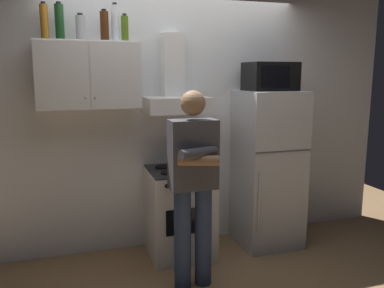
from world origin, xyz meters
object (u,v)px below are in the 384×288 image
object	(u,v)px
bottle_liquor_amber	(44,22)
bottle_vodka_clear	(115,23)
bottle_canister_steel	(81,28)
range_hood	(175,92)
bottle_rum_dark	(104,26)
upper_cabinet	(89,76)
refrigerator	(268,169)
person_standing	(193,182)
bottle_wine_green	(59,22)
cooking_pot	(196,165)
stove_oven	(180,212)
microwave	(270,77)
bottle_olive_oil	(125,29)

from	to	relation	value
bottle_liquor_amber	bottle_vodka_clear	world-z (taller)	bottle_vodka_clear
bottle_canister_steel	bottle_vodka_clear	bearing A→B (deg)	-2.55
range_hood	bottle_rum_dark	xyz separation A→B (m)	(-0.64, -0.01, 0.58)
upper_cabinet	bottle_liquor_amber	size ratio (longest dim) A/B	2.85
range_hood	refrigerator	distance (m)	1.25
person_standing	bottle_canister_steel	world-z (taller)	bottle_canister_steel
refrigerator	bottle_wine_green	bearing A→B (deg)	175.27
bottle_liquor_amber	bottle_canister_steel	world-z (taller)	bottle_liquor_amber
person_standing	bottle_vodka_clear	world-z (taller)	bottle_vodka_clear
bottle_vodka_clear	bottle_wine_green	world-z (taller)	bottle_vodka_clear
cooking_pot	bottle_canister_steel	distance (m)	1.60
refrigerator	bottle_canister_steel	world-z (taller)	bottle_canister_steel
person_standing	bottle_canister_steel	xyz separation A→B (m)	(-0.80, 0.74, 1.26)
cooking_pot	bottle_rum_dark	bearing A→B (deg)	162.93
stove_oven	bottle_wine_green	bearing A→B (deg)	170.88
range_hood	bottle_canister_steel	distance (m)	1.02
microwave	bottle_vodka_clear	bearing A→B (deg)	176.03
bottle_rum_dark	stove_oven	bearing A→B (deg)	-10.44
bottle_rum_dark	person_standing	bearing A→B (deg)	-50.61
bottle_vodka_clear	upper_cabinet	bearing A→B (deg)	179.47
stove_oven	bottle_rum_dark	bearing A→B (deg)	169.56
upper_cabinet	bottle_canister_steel	xyz separation A→B (m)	(-0.05, 0.01, 0.41)
bottle_liquor_amber	bottle_rum_dark	xyz separation A→B (m)	(0.50, -0.03, -0.02)
bottle_liquor_amber	range_hood	bearing A→B (deg)	-1.17
refrigerator	bottle_liquor_amber	world-z (taller)	bottle_liquor_amber
bottle_olive_oil	upper_cabinet	bearing A→B (deg)	178.68
range_hood	stove_oven	bearing A→B (deg)	-90.00
bottle_vodka_clear	range_hood	bearing A→B (deg)	0.38
refrigerator	microwave	bearing A→B (deg)	90.90
bottle_wine_green	bottle_liquor_amber	bearing A→B (deg)	-173.55
refrigerator	bottle_olive_oil	xyz separation A→B (m)	(-1.42, 0.12, 1.37)
bottle_canister_steel	bottle_wine_green	world-z (taller)	bottle_wine_green
bottle_wine_green	bottle_olive_oil	xyz separation A→B (m)	(0.55, -0.05, -0.04)
person_standing	range_hood	bearing A→B (deg)	86.09
microwave	bottle_canister_steel	world-z (taller)	bottle_canister_steel
stove_oven	microwave	size ratio (longest dim) A/B	1.82
stove_oven	microwave	world-z (taller)	microwave
bottle_rum_dark	cooking_pot	bearing A→B (deg)	-17.07
cooking_pot	bottle_rum_dark	world-z (taller)	bottle_rum_dark
stove_oven	bottle_wine_green	distance (m)	2.05
microwave	bottle_wine_green	xyz separation A→B (m)	(-1.97, 0.14, 0.47)
refrigerator	bottle_olive_oil	size ratio (longest dim) A/B	6.55
bottle_liquor_amber	bottle_wine_green	bearing A→B (deg)	6.45
upper_cabinet	bottle_liquor_amber	bearing A→B (deg)	175.90
range_hood	bottle_wine_green	bearing A→B (deg)	177.91
range_hood	bottle_olive_oil	xyz separation A→B (m)	(-0.47, -0.01, 0.57)
stove_oven	cooking_pot	world-z (taller)	cooking_pot
refrigerator	bottle_canister_steel	bearing A→B (deg)	175.69
range_hood	bottle_vodka_clear	size ratio (longest dim) A/B	2.25
bottle_liquor_amber	person_standing	bearing A→B (deg)	-34.63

